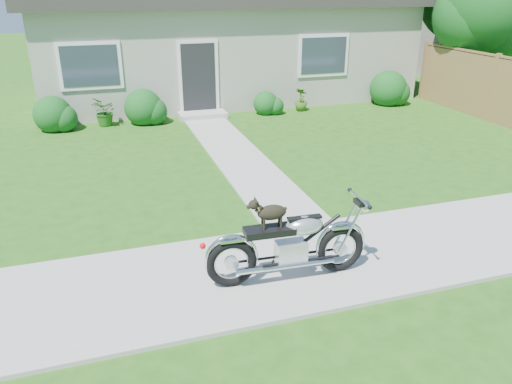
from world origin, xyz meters
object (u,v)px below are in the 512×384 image
at_px(motorcycle_with_dog, 290,243).
at_px(potted_plant_left, 105,112).
at_px(fence, 493,88).
at_px(potted_plant_right, 301,99).
at_px(house, 222,31).
at_px(tree_near, 494,9).

bearing_deg(motorcycle_with_dog, potted_plant_left, 105.98).
bearing_deg(fence, motorcycle_with_dog, -144.50).
xyz_separation_m(potted_plant_right, motorcycle_with_dog, (-3.87, -8.90, 0.20)).
distance_m(fence, motorcycle_with_dog, 10.51).
bearing_deg(potted_plant_right, fence, -30.88).
relative_size(house, potted_plant_left, 15.48).
height_order(tree_near, motorcycle_with_dog, tree_near).
bearing_deg(tree_near, motorcycle_with_dog, -140.80).
bearing_deg(potted_plant_left, fence, -14.86).
relative_size(potted_plant_left, motorcycle_with_dog, 0.37).
relative_size(house, tree_near, 2.73).
bearing_deg(potted_plant_left, potted_plant_right, 0.00).
bearing_deg(potted_plant_right, motorcycle_with_dog, -113.49).
bearing_deg(motorcycle_with_dog, tree_near, 42.51).
relative_size(potted_plant_left, potted_plant_right, 1.14).
bearing_deg(motorcycle_with_dog, potted_plant_right, 69.81).
bearing_deg(fence, potted_plant_left, 165.14).
height_order(fence, motorcycle_with_dog, fence).
distance_m(tree_near, motorcycle_with_dog, 12.87).
bearing_deg(tree_near, house, 150.03).
relative_size(fence, potted_plant_left, 8.13).
bearing_deg(tree_near, fence, -123.39).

